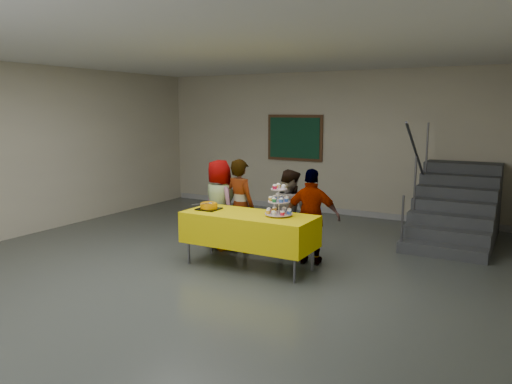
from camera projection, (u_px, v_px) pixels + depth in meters
The scene contains 10 objects.
room_shell at pixel (186, 116), 6.18m from camera, with size 10.00×10.04×3.02m.
bake_table at pixel (249, 229), 6.99m from camera, with size 1.88×0.78×0.77m.
cupcake_stand at pixel (279, 204), 6.79m from camera, with size 0.38×0.38×0.44m.
bear_cake at pixel (209, 206), 7.25m from camera, with size 0.32×0.36×0.12m.
schoolchild_a at pixel (219, 205), 7.93m from camera, with size 0.70×0.45×1.43m, color slate.
schoolchild_b at pixel (240, 206), 7.76m from camera, with size 0.53×0.35×1.46m, color slate.
schoolchild_c at pixel (289, 213), 7.54m from camera, with size 0.64×0.50×1.33m, color slate.
schoolchild_d at pixel (312, 217), 7.12m from camera, with size 0.81×0.34×1.38m, color slate.
staircase at pixel (456, 210), 8.68m from camera, with size 1.30×2.40×2.04m.
noticeboard at pixel (295, 138), 10.91m from camera, with size 1.30×0.05×1.00m.
Camera 1 is at (3.81, -5.01, 2.20)m, focal length 35.00 mm.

